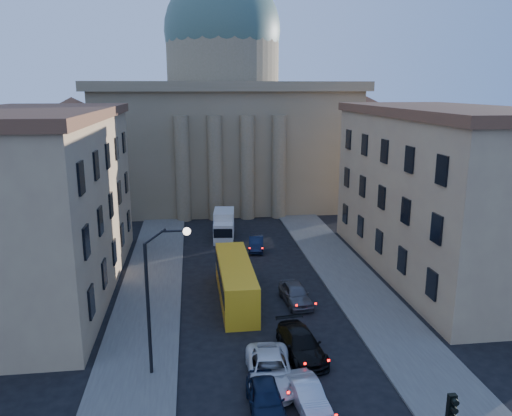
{
  "coord_description": "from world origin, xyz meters",
  "views": [
    {
      "loc": [
        -4.78,
        -18.5,
        16.28
      ],
      "look_at": [
        -0.18,
        17.26,
        7.54
      ],
      "focal_mm": 35.0,
      "sensor_mm": 36.0,
      "label": 1
    }
  ],
  "objects_px": {
    "street_lamp": "(157,289)",
    "car_left_near": "(266,398)",
    "city_bus": "(235,280)",
    "box_truck": "(224,226)",
    "car_right_near": "(307,394)"
  },
  "relations": [
    {
      "from": "car_right_near",
      "to": "box_truck",
      "type": "relative_size",
      "value": 0.72
    },
    {
      "from": "street_lamp",
      "to": "city_bus",
      "type": "relative_size",
      "value": 0.82
    },
    {
      "from": "car_left_near",
      "to": "box_truck",
      "type": "height_order",
      "value": "box_truck"
    },
    {
      "from": "car_left_near",
      "to": "car_right_near",
      "type": "distance_m",
      "value": 2.23
    },
    {
      "from": "box_truck",
      "to": "car_right_near",
      "type": "bearing_deg",
      "value": -79.89
    },
    {
      "from": "car_left_near",
      "to": "car_right_near",
      "type": "xyz_separation_m",
      "value": [
        2.21,
        0.2,
        -0.09
      ]
    },
    {
      "from": "street_lamp",
      "to": "car_right_near",
      "type": "bearing_deg",
      "value": -27.26
    },
    {
      "from": "street_lamp",
      "to": "box_truck",
      "type": "relative_size",
      "value": 1.57
    },
    {
      "from": "car_right_near",
      "to": "city_bus",
      "type": "distance_m",
      "value": 14.17
    },
    {
      "from": "car_left_near",
      "to": "city_bus",
      "type": "distance_m",
      "value": 14.14
    },
    {
      "from": "street_lamp",
      "to": "car_left_near",
      "type": "xyz_separation_m",
      "value": [
        5.55,
        -4.2,
        -4.52
      ]
    },
    {
      "from": "street_lamp",
      "to": "city_bus",
      "type": "distance_m",
      "value": 11.79
    },
    {
      "from": "box_truck",
      "to": "car_left_near",
      "type": "bearing_deg",
      "value": -84.04
    },
    {
      "from": "car_right_near",
      "to": "street_lamp",
      "type": "bearing_deg",
      "value": 145.4
    },
    {
      "from": "city_bus",
      "to": "street_lamp",
      "type": "bearing_deg",
      "value": -118.4
    }
  ]
}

